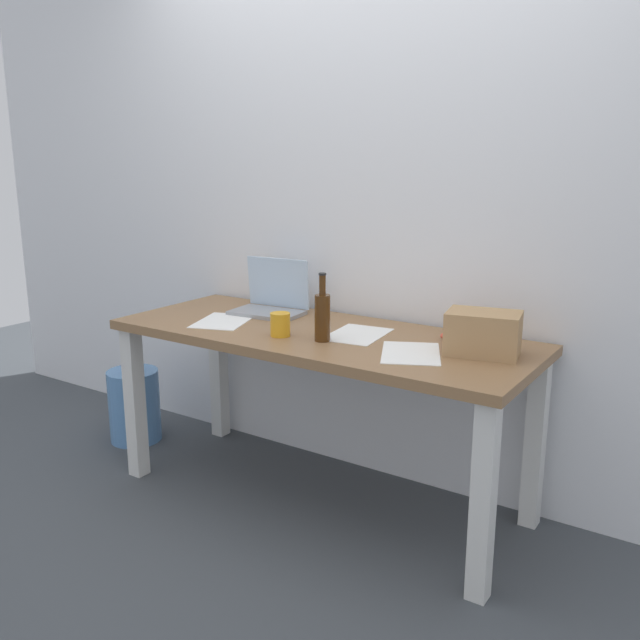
{
  "coord_description": "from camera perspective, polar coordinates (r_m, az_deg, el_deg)",
  "views": [
    {
      "loc": [
        1.5,
        -2.25,
        1.45
      ],
      "look_at": [
        0.0,
        0.0,
        0.8
      ],
      "focal_mm": 38.1,
      "sensor_mm": 36.0,
      "label": 1
    }
  ],
  "objects": [
    {
      "name": "water_cooler_jug",
      "position": [
        3.69,
        -15.33,
        -6.88
      ],
      "size": [
        0.26,
        0.26,
        0.43
      ],
      "color": "#598CC6",
      "rests_on": "ground"
    },
    {
      "name": "back_wall",
      "position": [
        3.06,
        4.29,
        10.69
      ],
      "size": [
        5.2,
        0.08,
        2.6
      ],
      "primitive_type": "cube",
      "color": "white",
      "rests_on": "ground"
    },
    {
      "name": "ground_plane",
      "position": [
        3.07,
        -0.0,
        -14.63
      ],
      "size": [
        8.0,
        8.0,
        0.0
      ],
      "primitive_type": "plane",
      "color": "#42474C"
    },
    {
      "name": "paper_sheet_front_left",
      "position": [
        3.0,
        -8.13,
        -0.1
      ],
      "size": [
        0.3,
        0.35,
        0.0
      ],
      "primitive_type": "cube",
      "rotation": [
        0.0,
        0.0,
        0.34
      ],
      "color": "white",
      "rests_on": "desk"
    },
    {
      "name": "cardboard_box",
      "position": [
        2.53,
        13.54,
        -1.09
      ],
      "size": [
        0.29,
        0.23,
        0.16
      ],
      "primitive_type": "cube",
      "rotation": [
        0.0,
        0.0,
        0.21
      ],
      "color": "tan",
      "rests_on": "desk"
    },
    {
      "name": "paper_sheet_front_right",
      "position": [
        2.51,
        7.63,
        -2.77
      ],
      "size": [
        0.32,
        0.36,
        0.0
      ],
      "primitive_type": "cube",
      "rotation": [
        0.0,
        0.0,
        0.45
      ],
      "color": "white",
      "rests_on": "desk"
    },
    {
      "name": "laptop_left",
      "position": [
        3.13,
        -4.12,
        1.63
      ],
      "size": [
        0.34,
        0.24,
        0.25
      ],
      "color": "gray",
      "rests_on": "desk"
    },
    {
      "name": "coffee_mug",
      "position": [
        2.73,
        -3.36,
        -0.38
      ],
      "size": [
        0.08,
        0.08,
        0.09
      ],
      "primitive_type": "cylinder",
      "color": "gold",
      "rests_on": "desk"
    },
    {
      "name": "desk",
      "position": [
        2.83,
        -0.0,
        -3.01
      ],
      "size": [
        1.78,
        0.69,
        0.75
      ],
      "color": "olive",
      "rests_on": "ground"
    },
    {
      "name": "beer_bottle",
      "position": [
        2.64,
        0.2,
        0.39
      ],
      "size": [
        0.06,
        0.06,
        0.27
      ],
      "color": "#47280F",
      "rests_on": "desk"
    },
    {
      "name": "paper_sheet_near_back",
      "position": [
        2.76,
        3.15,
        -1.22
      ],
      "size": [
        0.24,
        0.32,
        0.0
      ],
      "primitive_type": "cube",
      "rotation": [
        0.0,
        0.0,
        0.12
      ],
      "color": "white",
      "rests_on": "desk"
    },
    {
      "name": "computer_mouse",
      "position": [
        2.73,
        10.99,
        -1.26
      ],
      "size": [
        0.1,
        0.12,
        0.03
      ],
      "primitive_type": "ellipsoid",
      "rotation": [
        0.0,
        0.0,
        -0.56
      ],
      "color": "#D84C38",
      "rests_on": "desk"
    }
  ]
}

